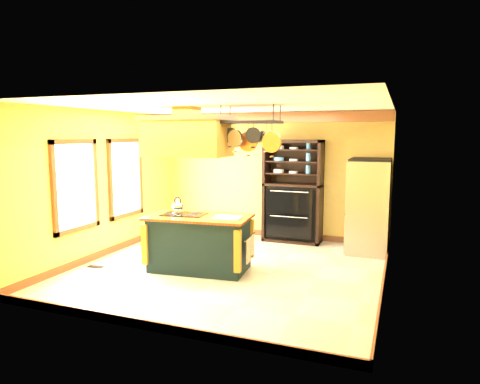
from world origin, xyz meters
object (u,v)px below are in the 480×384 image
Objects in this scene: kitchen_island at (199,242)px; hutch at (293,202)px; refrigerator at (368,208)px; pot_rack at (251,130)px; range_hood at (187,135)px.

hutch is (0.98, 2.49, 0.37)m from kitchen_island.
refrigerator is (2.54, 2.13, 0.39)m from kitchen_island.
pot_rack is at bearing -127.44° from refrigerator.
hutch is at bearing 64.69° from range_hood.
kitchen_island is 0.83× the size of hutch.
range_hood is (-0.20, -0.00, 1.78)m from kitchen_island.
refrigerator is 0.82× the size of hutch.
pot_rack is at bearing -5.62° from kitchen_island.
kitchen_island is 1.75× the size of pot_rack.
range_hood is at bearing -115.31° from hutch.
pot_rack is at bearing -91.53° from hutch.
pot_rack reaches higher than refrigerator.
hutch reaches higher than refrigerator.
range_hood is 3.74m from refrigerator.
pot_rack is 2.90m from hutch.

